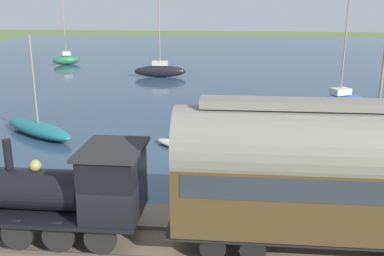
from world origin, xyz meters
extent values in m
cube|color=#2D4760|center=(43.87, 0.00, 0.00)|extent=(80.00, 80.00, 0.01)
cube|color=#756651|center=(0.80, 0.00, 0.20)|extent=(5.55, 56.00, 0.39)
cube|color=#4C4742|center=(-0.10, 0.00, 0.45)|extent=(0.07, 54.88, 0.12)
cube|color=#4C4742|center=(1.70, 0.00, 0.45)|extent=(0.07, 54.88, 0.12)
cylinder|color=black|center=(-0.10, 0.47, 1.00)|extent=(0.12, 0.97, 0.97)
cylinder|color=black|center=(1.70, 0.47, 1.00)|extent=(0.12, 0.97, 0.97)
cylinder|color=black|center=(-0.10, 1.74, 1.00)|extent=(0.12, 0.97, 0.97)
cylinder|color=black|center=(1.70, 1.74, 1.00)|extent=(0.12, 0.97, 0.97)
cylinder|color=black|center=(-0.10, 3.01, 1.00)|extent=(0.12, 0.97, 0.97)
cylinder|color=black|center=(1.70, 3.01, 1.00)|extent=(0.12, 0.97, 0.97)
cube|color=black|center=(0.80, 1.74, 1.40)|extent=(2.30, 4.61, 0.12)
cylinder|color=black|center=(0.80, 2.66, 2.10)|extent=(1.28, 2.77, 1.28)
cylinder|color=black|center=(0.80, 3.49, 3.22)|extent=(0.25, 0.25, 0.95)
sphere|color=tan|center=(0.80, 2.66, 2.88)|extent=(0.36, 0.36, 0.36)
cube|color=black|center=(0.80, 0.24, 2.45)|extent=(2.20, 1.62, 1.98)
cube|color=#282828|center=(0.80, 0.24, 3.49)|extent=(2.40, 1.86, 0.10)
cylinder|color=black|center=(1.70, -8.08, 0.89)|extent=(0.12, 0.76, 0.76)
cylinder|color=black|center=(-0.10, -3.97, 0.89)|extent=(0.12, 0.76, 0.76)
cylinder|color=black|center=(1.70, -3.97, 0.89)|extent=(0.12, 0.76, 0.76)
cylinder|color=black|center=(-0.10, -2.83, 0.89)|extent=(0.12, 0.76, 0.76)
cylinder|color=black|center=(1.70, -2.83, 0.89)|extent=(0.12, 0.76, 0.76)
cube|color=black|center=(0.80, -6.03, 1.20)|extent=(2.07, 9.14, 0.16)
cube|color=#4C381E|center=(0.80, -6.03, 2.47)|extent=(2.30, 8.77, 2.37)
cube|color=#2D333D|center=(0.80, -6.03, 2.88)|extent=(2.33, 8.22, 0.66)
cylinder|color=gray|center=(0.80, -6.03, 3.66)|extent=(2.41, 8.77, 2.41)
cube|color=gray|center=(0.80, -6.03, 4.98)|extent=(0.80, 7.31, 0.24)
ellipsoid|color=black|center=(33.51, 4.27, 0.60)|extent=(1.43, 5.30, 1.18)
cylinder|color=#9E8460|center=(33.51, 4.27, 5.20)|extent=(0.10, 0.10, 8.03)
cube|color=silver|center=(33.51, 4.27, 1.41)|extent=(0.77, 1.61, 0.45)
ellipsoid|color=#236B42|center=(41.14, 16.97, 0.57)|extent=(2.70, 3.47, 1.13)
cylinder|color=#9E8460|center=(41.14, 16.97, 5.28)|extent=(0.10, 0.10, 8.29)
cube|color=silver|center=(41.14, 16.97, 1.36)|extent=(1.17, 1.23, 0.45)
ellipsoid|color=brown|center=(7.02, -9.22, 0.61)|extent=(2.45, 4.71, 1.21)
cylinder|color=#9E8460|center=(7.02, -9.22, 3.77)|extent=(0.10, 0.10, 5.10)
ellipsoid|color=#335199|center=(20.97, -10.91, 0.57)|extent=(3.38, 4.49, 1.12)
cylinder|color=#9E8460|center=(20.97, -10.91, 5.35)|extent=(0.10, 0.10, 8.44)
cube|color=silver|center=(20.97, -10.91, 1.35)|extent=(1.41, 1.56, 0.45)
ellipsoid|color=#1E707A|center=(12.77, 8.07, 0.41)|extent=(4.69, 5.89, 0.80)
cylinder|color=#9E8460|center=(12.77, 8.07, 3.33)|extent=(0.10, 0.10, 5.04)
ellipsoid|color=beige|center=(9.50, -5.41, 0.21)|extent=(2.29, 2.15, 0.40)
ellipsoid|color=#B7B2A3|center=(7.79, -1.90, 0.28)|extent=(1.36, 2.44, 0.54)
ellipsoid|color=silver|center=(11.36, -0.21, 0.17)|extent=(2.25, 2.58, 0.33)
ellipsoid|color=#B7B2A3|center=(11.83, -7.23, 0.27)|extent=(1.97, 2.11, 0.52)
camera|label=1|loc=(-11.49, -3.33, 7.79)|focal=42.00mm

